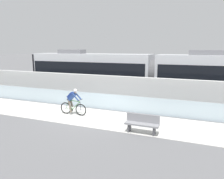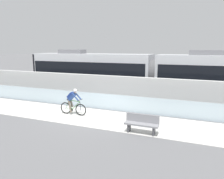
{
  "view_description": "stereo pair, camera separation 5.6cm",
  "coord_description": "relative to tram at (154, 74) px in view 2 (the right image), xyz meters",
  "views": [
    {
      "loc": [
        5.83,
        -11.09,
        3.99
      ],
      "look_at": [
        0.37,
        2.35,
        1.25
      ],
      "focal_mm": 35.68,
      "sensor_mm": 36.0,
      "label": 1
    },
    {
      "loc": [
        5.88,
        -11.07,
        3.99
      ],
      "look_at": [
        0.37,
        2.35,
        1.25
      ],
      "focal_mm": 35.68,
      "sensor_mm": 36.0,
      "label": 2
    }
  ],
  "objects": [
    {
      "name": "tram_rail_far",
      "position": [
        -2.25,
        0.72,
        -1.89
      ],
      "size": [
        32.0,
        0.08,
        0.01
      ],
      "primitive_type": "cube",
      "color": "#595654",
      "rests_on": "ground"
    },
    {
      "name": "bike_path_deck",
      "position": [
        -2.25,
        -6.85,
        -1.89
      ],
      "size": [
        32.0,
        3.2,
        0.01
      ],
      "primitive_type": "cube",
      "color": "silver",
      "rests_on": "ground"
    },
    {
      "name": "ground_plane",
      "position": [
        -2.25,
        -6.85,
        -1.89
      ],
      "size": [
        200.0,
        200.0,
        0.0
      ],
      "primitive_type": "plane",
      "color": "slate"
    },
    {
      "name": "tram_rail_near",
      "position": [
        -2.25,
        -0.72,
        -1.89
      ],
      "size": [
        32.0,
        0.08,
        0.01
      ],
      "primitive_type": "cube",
      "color": "#595654",
      "rests_on": "ground"
    },
    {
      "name": "concrete_barrier_wall",
      "position": [
        -2.25,
        -3.2,
        -0.9
      ],
      "size": [
        32.0,
        0.36,
        1.99
      ],
      "primitive_type": "cube",
      "color": "silver",
      "rests_on": "ground"
    },
    {
      "name": "bench",
      "position": [
        1.14,
        -8.14,
        -1.41
      ],
      "size": [
        1.6,
        0.45,
        0.89
      ],
      "color": "gray",
      "rests_on": "ground"
    },
    {
      "name": "tram",
      "position": [
        0.0,
        0.0,
        0.0
      ],
      "size": [
        22.56,
        2.54,
        3.81
      ],
      "color": "silver",
      "rests_on": "ground"
    },
    {
      "name": "glass_parapet",
      "position": [
        -2.25,
        -5.0,
        -1.38
      ],
      "size": [
        32.0,
        0.05,
        1.03
      ],
      "primitive_type": "cube",
      "color": "silver",
      "rests_on": "ground"
    },
    {
      "name": "cyclist_on_bike",
      "position": [
        -3.45,
        -6.85,
        -1.09
      ],
      "size": [
        1.77,
        0.58,
        1.61
      ],
      "color": "black",
      "rests_on": "ground"
    }
  ]
}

